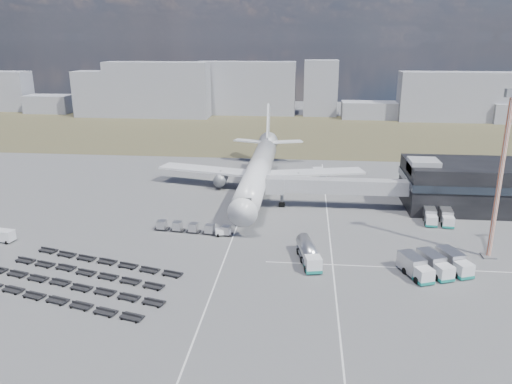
# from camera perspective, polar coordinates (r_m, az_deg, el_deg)

# --- Properties ---
(ground) EXTENTS (420.00, 420.00, 0.00)m
(ground) POSITION_cam_1_polar(r_m,az_deg,el_deg) (91.36, -1.60, -5.71)
(ground) COLOR #565659
(ground) RESTS_ON ground
(grass_strip) EXTENTS (420.00, 90.00, 0.01)m
(grass_strip) POSITION_cam_1_polar(r_m,az_deg,el_deg) (196.95, 2.51, 6.84)
(grass_strip) COLOR #433B28
(grass_strip) RESTS_ON ground
(lane_markings) EXTENTS (47.12, 110.00, 0.01)m
(lane_markings) POSITION_cam_1_polar(r_m,az_deg,el_deg) (93.47, 4.61, -5.21)
(lane_markings) COLOR silver
(lane_markings) RESTS_ON ground
(terminal) EXTENTS (30.40, 16.40, 11.00)m
(terminal) POSITION_cam_1_polar(r_m,az_deg,el_deg) (117.47, 23.80, 0.77)
(terminal) COLOR black
(terminal) RESTS_ON ground
(jet_bridge) EXTENTS (30.30, 3.80, 7.05)m
(jet_bridge) POSITION_cam_1_polar(r_m,az_deg,el_deg) (108.34, 8.14, 0.69)
(jet_bridge) COLOR #939399
(jet_bridge) RESTS_ON ground
(airliner) EXTENTS (51.59, 64.53, 17.62)m
(airliner) POSITION_cam_1_polar(r_m,az_deg,el_deg) (120.18, 0.35, 2.64)
(airliner) COLOR silver
(airliner) RESTS_ON ground
(skyline) EXTENTS (310.06, 26.37, 25.53)m
(skyline) POSITION_cam_1_polar(r_m,az_deg,el_deg) (234.93, 1.65, 11.10)
(skyline) COLOR #91929E
(skyline) RESTS_ON ground
(fuel_tanker) EXTENTS (4.47, 10.42, 3.27)m
(fuel_tanker) POSITION_cam_1_polar(r_m,az_deg,el_deg) (83.28, 6.03, -6.95)
(fuel_tanker) COLOR silver
(fuel_tanker) RESTS_ON ground
(pushback_tug) EXTENTS (3.15, 2.30, 1.32)m
(pushback_tug) POSITION_cam_1_polar(r_m,az_deg,el_deg) (94.12, -3.82, -4.60)
(pushback_tug) COLOR silver
(pushback_tug) RESTS_ON ground
(utility_van) EXTENTS (4.52, 2.59, 2.28)m
(utility_van) POSITION_cam_1_polar(r_m,az_deg,el_deg) (101.99, -26.99, -4.49)
(utility_van) COLOR silver
(utility_van) RESTS_ON ground
(catering_truck) EXTENTS (3.81, 6.71, 2.90)m
(catering_truck) POSITION_cam_1_polar(r_m,az_deg,el_deg) (129.54, 7.26, 1.84)
(catering_truck) COLOR silver
(catering_truck) RESTS_ON ground
(service_trucks_near) EXTENTS (11.36, 10.05, 2.87)m
(service_trucks_near) POSITION_cam_1_polar(r_m,az_deg,el_deg) (83.92, 19.76, -7.80)
(service_trucks_near) COLOR silver
(service_trucks_near) RESTS_ON ground
(service_trucks_far) EXTENTS (5.97, 6.92, 2.58)m
(service_trucks_far) POSITION_cam_1_polar(r_m,az_deg,el_deg) (106.16, 20.11, -2.65)
(service_trucks_far) COLOR silver
(service_trucks_far) RESTS_ON ground
(uld_row) EXTENTS (15.53, 3.47, 1.70)m
(uld_row) POSITION_cam_1_polar(r_m,az_deg,el_deg) (95.81, -7.17, -4.07)
(uld_row) COLOR black
(uld_row) RESTS_ON ground
(baggage_dollies) EXTENTS (33.65, 22.21, 0.74)m
(baggage_dollies) POSITION_cam_1_polar(r_m,az_deg,el_deg) (82.29, -19.89, -9.24)
(baggage_dollies) COLOR black
(baggage_dollies) RESTS_ON ground
(floodlight_mast) EXTENTS (2.69, 2.18, 28.17)m
(floodlight_mast) POSITION_cam_1_polar(r_m,az_deg,el_deg) (89.66, 26.14, 1.57)
(floodlight_mast) COLOR #B7431D
(floodlight_mast) RESTS_ON ground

